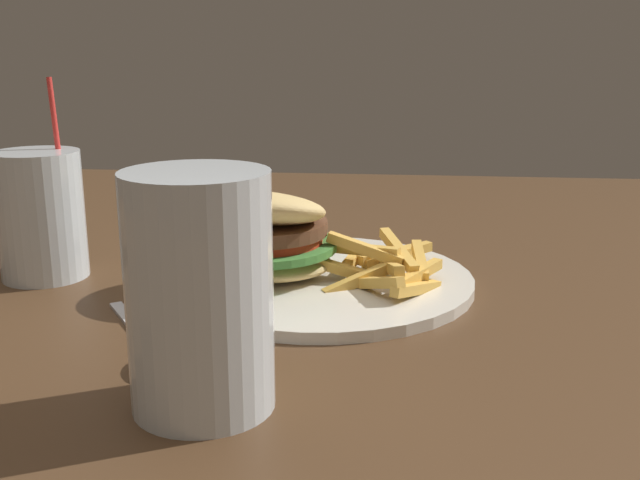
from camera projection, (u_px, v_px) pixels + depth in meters
The scene contains 5 objects.
dining_table at pixel (360, 416), 0.64m from camera, with size 1.37×1.34×0.75m.
meal_plate_near at pixel (288, 253), 0.68m from camera, with size 0.28×0.28×0.10m.
beer_glass at pixel (200, 298), 0.45m from camera, with size 0.09×0.09×0.15m.
juice_glass at pixel (41, 220), 0.70m from camera, with size 0.08×0.08×0.19m.
spoon at pixel (165, 356), 0.52m from camera, with size 0.12×0.16×0.02m.
Camera 1 is at (-0.03, 0.58, 0.97)m, focal length 42.00 mm.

